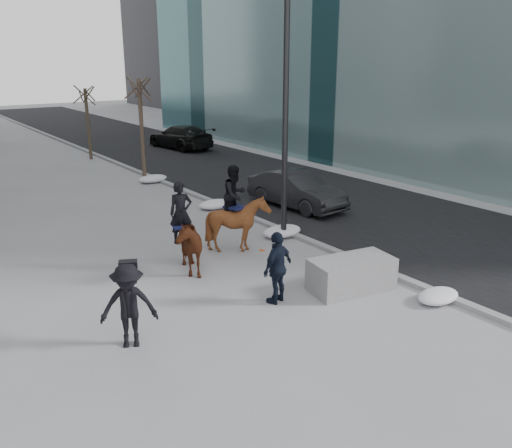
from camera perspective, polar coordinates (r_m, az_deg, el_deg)
ground at (r=13.48m, az=3.00°, el=-7.34°), size 120.00×120.00×0.00m
road at (r=25.08m, az=1.30°, el=4.39°), size 8.00×90.00×0.01m
curb at (r=22.96m, az=-6.73°, el=3.19°), size 0.25×90.00×0.12m
planter at (r=13.73m, az=10.00°, el=-5.24°), size 2.22×1.38×0.83m
car_near at (r=20.86m, az=4.27°, el=3.62°), size 1.82×4.32×1.39m
car_far at (r=34.79m, az=-7.98°, el=9.10°), size 2.61×5.25×1.47m
tree_near at (r=25.24m, az=-11.96°, el=10.05°), size 1.20×1.20×5.17m
tree_far at (r=31.98m, az=-17.30°, el=10.37°), size 1.20×1.20×4.33m
mounted_left at (r=14.64m, az=-7.57°, el=-1.58°), size 1.32×2.06×2.46m
mounted_right at (r=16.04m, az=-1.98°, el=0.71°), size 1.68×1.81×2.58m
feeder at (r=12.72m, az=2.29°, el=-4.59°), size 1.11×1.00×1.75m
camera_crew at (r=11.13m, az=-13.26°, el=-8.34°), size 1.30×1.08×1.75m
lamppost at (r=16.68m, az=2.60°, el=15.16°), size 0.25×2.84×9.09m
snow_piles at (r=19.62m, az=-2.07°, el=1.18°), size 1.38×16.45×0.35m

